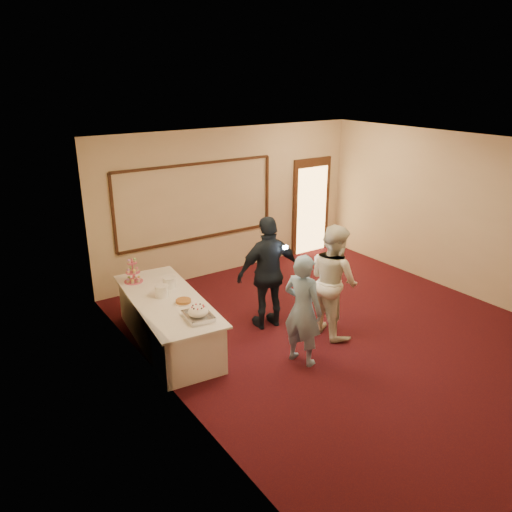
% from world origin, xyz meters
% --- Properties ---
extents(floor, '(7.00, 7.00, 0.00)m').
position_xyz_m(floor, '(0.00, 0.00, 0.00)').
color(floor, black).
rests_on(floor, ground).
extents(room_walls, '(6.04, 7.04, 3.02)m').
position_xyz_m(room_walls, '(0.00, 0.00, 2.03)').
color(room_walls, beige).
rests_on(room_walls, floor).
extents(wall_molding, '(3.45, 0.04, 1.55)m').
position_xyz_m(wall_molding, '(-0.80, 3.47, 1.60)').
color(wall_molding, '#371D10').
rests_on(wall_molding, room_walls).
extents(doorway, '(1.05, 0.07, 2.20)m').
position_xyz_m(doorway, '(2.15, 3.45, 1.08)').
color(doorway, '#371D10').
rests_on(doorway, floor).
extents(buffet_table, '(1.26, 2.66, 0.77)m').
position_xyz_m(buffet_table, '(-2.50, 1.33, 0.39)').
color(buffet_table, white).
rests_on(buffet_table, floor).
extents(pavlova_tray, '(0.40, 0.53, 0.18)m').
position_xyz_m(pavlova_tray, '(-2.41, 0.48, 0.85)').
color(pavlova_tray, '#AEB2B5').
rests_on(pavlova_tray, buffet_table).
extents(cupcake_stand, '(0.30, 0.30, 0.45)m').
position_xyz_m(cupcake_stand, '(-2.67, 2.24, 0.93)').
color(cupcake_stand, '#CB5070').
rests_on(cupcake_stand, buffet_table).
extents(plate_stack_a, '(0.21, 0.21, 0.17)m').
position_xyz_m(plate_stack_a, '(-2.52, 1.45, 0.86)').
color(plate_stack_a, white).
rests_on(plate_stack_a, buffet_table).
extents(plate_stack_b, '(0.21, 0.21, 0.18)m').
position_xyz_m(plate_stack_b, '(-2.28, 1.69, 0.86)').
color(plate_stack_b, white).
rests_on(plate_stack_b, buffet_table).
extents(tart, '(0.26, 0.26, 0.05)m').
position_xyz_m(tart, '(-2.36, 1.04, 0.80)').
color(tart, white).
rests_on(tart, buffet_table).
extents(man, '(0.57, 0.70, 1.67)m').
position_xyz_m(man, '(-1.12, -0.24, 0.83)').
color(man, '#82ADD8').
rests_on(man, floor).
extents(woman, '(0.79, 0.96, 1.83)m').
position_xyz_m(woman, '(-0.15, 0.18, 0.91)').
color(woman, '#ECE7CF').
rests_on(woman, floor).
extents(guest, '(1.16, 0.62, 1.89)m').
position_xyz_m(guest, '(-0.86, 0.94, 0.95)').
color(guest, black).
rests_on(guest, floor).
extents(camera_flash, '(0.07, 0.05, 0.05)m').
position_xyz_m(camera_flash, '(-0.75, 0.66, 1.45)').
color(camera_flash, white).
rests_on(camera_flash, guest).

